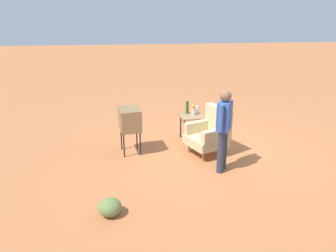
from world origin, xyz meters
TOP-DOWN VIEW (x-y plane):
  - ground_plane at (0.00, 0.00)m, footprint 60.00×60.00m
  - armchair at (0.20, -0.10)m, footprint 1.00×1.01m
  - side_table at (-0.63, -0.33)m, footprint 0.56×0.56m
  - tv_on_stand at (-0.11, -1.85)m, footprint 0.65×0.51m
  - person_standing at (1.04, -0.09)m, footprint 0.49×0.38m
  - bottle_short_clear at (-0.81, -0.15)m, footprint 0.06×0.06m
  - bottle_wine_green at (-0.83, -0.40)m, footprint 0.07×0.07m
  - flower_vase at (-0.69, -0.28)m, footprint 0.15×0.10m
  - shrub_near at (2.22, -2.27)m, footprint 0.36×0.36m

SIDE VIEW (x-z plane):
  - ground_plane at x=0.00m, z-range 0.00..0.00m
  - shrub_near at x=2.22m, z-range 0.00..0.28m
  - armchair at x=0.20m, z-range -0.03..1.03m
  - side_table at x=-0.63m, z-range 0.22..0.86m
  - bottle_short_clear at x=-0.81m, z-range 0.64..0.84m
  - tv_on_stand at x=-0.11m, z-range 0.27..1.30m
  - flower_vase at x=-0.69m, z-range 0.65..0.92m
  - bottle_wine_green at x=-0.83m, z-range 0.64..0.96m
  - person_standing at x=1.04m, z-range 0.12..1.76m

